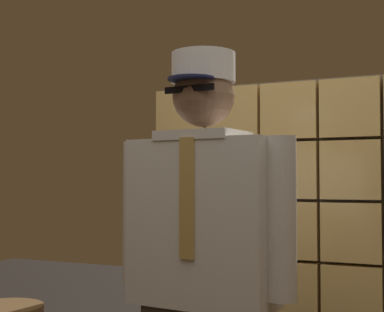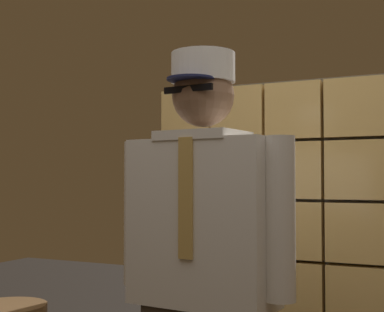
% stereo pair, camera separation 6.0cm
% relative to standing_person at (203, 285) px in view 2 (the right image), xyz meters
% --- Properties ---
extents(glass_block_wall, '(1.87, 0.10, 1.87)m').
position_rel_standing_person_xyz_m(glass_block_wall, '(0.24, 0.95, -0.03)').
color(glass_block_wall, '#F2C672').
rests_on(glass_block_wall, ground).
extents(standing_person, '(0.72, 0.33, 1.80)m').
position_rel_standing_person_xyz_m(standing_person, '(0.00, 0.00, 0.00)').
color(standing_person, '#382D23').
rests_on(standing_person, ground).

